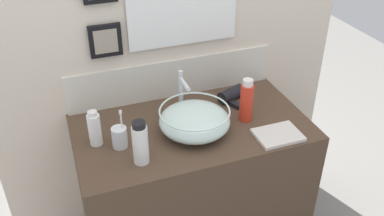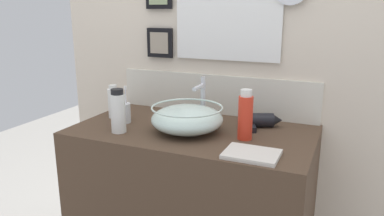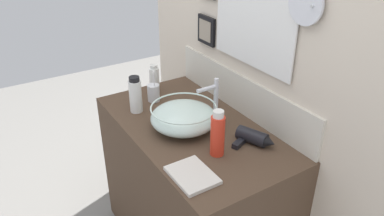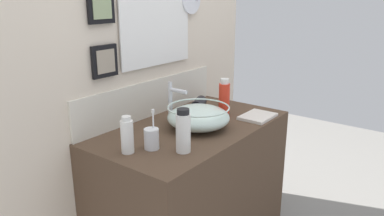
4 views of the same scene
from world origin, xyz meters
name	(u,v)px [view 3 (image 3 of 4)]	position (x,y,z in m)	size (l,w,h in m)	color
vanity_counter	(192,192)	(0.00, 0.00, 0.42)	(1.09, 0.60, 0.84)	#4C3828
back_panel	(250,32)	(0.00, 0.33, 1.27)	(1.81, 0.10, 2.54)	beige
glass_bowl_sink	(184,117)	(-0.01, -0.04, 0.91)	(0.32, 0.32, 0.12)	silver
faucet	(214,96)	(-0.01, 0.13, 0.97)	(0.02, 0.12, 0.22)	silver
hair_drier	(254,138)	(0.28, 0.15, 0.87)	(0.19, 0.18, 0.07)	black
toothbrush_cup	(154,93)	(-0.34, -0.04, 0.89)	(0.07, 0.07, 0.18)	silver
spray_bottle	(135,95)	(-0.28, -0.17, 0.94)	(0.06, 0.06, 0.20)	white
shampoo_bottle	(218,134)	(0.26, -0.03, 0.94)	(0.06, 0.06, 0.21)	red
soap_dispenser	(154,80)	(-0.44, 0.02, 0.92)	(0.06, 0.06, 0.17)	white
hand_towel	(192,175)	(0.33, -0.21, 0.85)	(0.20, 0.15, 0.02)	silver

